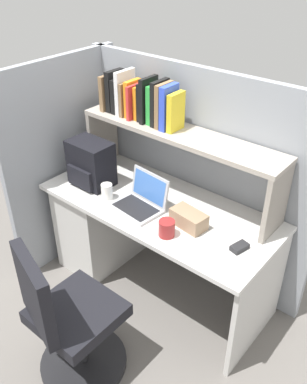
# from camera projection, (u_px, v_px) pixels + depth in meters

# --- Properties ---
(ground_plane) EXTENTS (8.00, 8.00, 0.00)m
(ground_plane) POSITION_uv_depth(u_px,v_px,m) (158.00, 285.00, 3.10)
(ground_plane) COLOR slate
(desk) EXTENTS (1.60, 0.70, 0.73)m
(desk) POSITION_uv_depth(u_px,v_px,m) (118.00, 222.00, 3.09)
(desk) COLOR silver
(desk) RESTS_ON ground_plane
(cubicle_partition_rear) EXTENTS (1.84, 0.05, 1.55)m
(cubicle_partition_rear) POSITION_uv_depth(u_px,v_px,m) (192.00, 176.00, 2.93)
(cubicle_partition_rear) COLOR gray
(cubicle_partition_rear) RESTS_ON ground_plane
(cubicle_partition_left) EXTENTS (0.05, 1.06, 1.55)m
(cubicle_partition_left) POSITION_uv_depth(u_px,v_px,m) (66.00, 162.00, 3.11)
(cubicle_partition_left) COLOR gray
(cubicle_partition_left) RESTS_ON ground_plane
(overhead_hutch) EXTENTS (1.44, 0.28, 0.45)m
(overhead_hutch) POSITION_uv_depth(u_px,v_px,m) (178.00, 145.00, 2.65)
(overhead_hutch) COLOR gray
(overhead_hutch) RESTS_ON desk
(reference_books_on_shelf) EXTENTS (0.61, 0.19, 0.30)m
(reference_books_on_shelf) POSITION_uv_depth(u_px,v_px,m) (141.00, 100.00, 2.70)
(reference_books_on_shelf) COLOR olive
(reference_books_on_shelf) RESTS_ON overhead_hutch
(laptop) EXTENTS (0.33, 0.28, 0.22)m
(laptop) POSITION_uv_depth(u_px,v_px,m) (142.00, 201.00, 2.66)
(laptop) COLOR #B7BABF
(laptop) RESTS_ON desk
(backpack) EXTENTS (0.30, 0.23, 0.32)m
(backpack) POSITION_uv_depth(u_px,v_px,m) (90.00, 164.00, 2.85)
(backpack) COLOR black
(backpack) RESTS_ON desk
(computer_mouse) EXTENTS (0.08, 0.12, 0.03)m
(computer_mouse) POSITION_uv_depth(u_px,v_px,m) (240.00, 247.00, 2.32)
(computer_mouse) COLOR #262628
(computer_mouse) RESTS_ON desk
(paper_cup) EXTENTS (0.08, 0.08, 0.11)m
(paper_cup) POSITION_uv_depth(u_px,v_px,m) (107.00, 191.00, 2.74)
(paper_cup) COLOR white
(paper_cup) RESTS_ON desk
(tissue_box) EXTENTS (0.23, 0.15, 0.10)m
(tissue_box) POSITION_uv_depth(u_px,v_px,m) (189.00, 219.00, 2.49)
(tissue_box) COLOR #9E7F60
(tissue_box) RESTS_ON desk
(snack_canister) EXTENTS (0.10, 0.10, 0.10)m
(snack_canister) POSITION_uv_depth(u_px,v_px,m) (167.00, 228.00, 2.41)
(snack_canister) COLOR maroon
(snack_canister) RESTS_ON desk
(office_chair) EXTENTS (0.52, 0.54, 0.93)m
(office_chair) POSITION_uv_depth(u_px,v_px,m) (69.00, 324.00, 2.31)
(office_chair) COLOR black
(office_chair) RESTS_ON ground_plane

